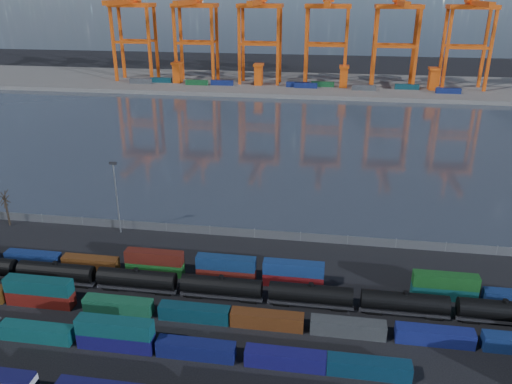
# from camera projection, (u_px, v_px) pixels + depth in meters

# --- Properties ---
(ground) EXTENTS (700.00, 700.00, 0.00)m
(ground) POSITION_uv_depth(u_px,v_px,m) (229.00, 315.00, 83.40)
(ground) COLOR black
(ground) RESTS_ON ground
(harbor_water) EXTENTS (700.00, 700.00, 0.00)m
(harbor_water) POSITION_uv_depth(u_px,v_px,m) (288.00, 139.00, 179.34)
(harbor_water) COLOR #2B333E
(harbor_water) RESTS_ON ground
(far_quay) EXTENTS (700.00, 70.00, 2.00)m
(far_quay) POSITION_uv_depth(u_px,v_px,m) (306.00, 85.00, 274.92)
(far_quay) COLOR #514F4C
(far_quay) RESTS_ON ground
(container_row_south) EXTENTS (127.56, 2.38, 5.08)m
(container_row_south) POSITION_uv_depth(u_px,v_px,m) (205.00, 347.00, 73.07)
(container_row_south) COLOR #474B4C
(container_row_south) RESTS_ON ground
(container_row_mid) EXTENTS (141.31, 2.39, 5.09)m
(container_row_mid) POSITION_uv_depth(u_px,v_px,m) (206.00, 312.00, 81.30)
(container_row_mid) COLOR #3C3E40
(container_row_mid) RESTS_ON ground
(container_row_north) EXTENTS (127.90, 2.25, 4.80)m
(container_row_north) POSITION_uv_depth(u_px,v_px,m) (256.00, 273.00, 91.89)
(container_row_north) COLOR #111359
(container_row_north) RESTS_ON ground
(tanker_string) EXTENTS (123.17, 3.15, 4.51)m
(tanker_string) POSITION_uv_depth(u_px,v_px,m) (179.00, 283.00, 88.12)
(tanker_string) COLOR black
(tanker_string) RESTS_ON ground
(waterfront_fence) EXTENTS (160.12, 0.12, 2.20)m
(waterfront_fence) POSITION_uv_depth(u_px,v_px,m) (255.00, 234.00, 108.60)
(waterfront_fence) COLOR #595B5E
(waterfront_fence) RESTS_ON ground
(bare_tree) EXTENTS (2.21, 2.30, 8.63)m
(bare_tree) POSITION_uv_depth(u_px,v_px,m) (7.00, 208.00, 113.15)
(bare_tree) COLOR black
(bare_tree) RESTS_ON ground
(yard_light_mast) EXTENTS (1.60, 0.40, 16.60)m
(yard_light_mast) POSITION_uv_depth(u_px,v_px,m) (116.00, 194.00, 107.88)
(yard_light_mast) COLOR slate
(yard_light_mast) RESTS_ON ground
(gantry_cranes) EXTENTS (198.25, 44.64, 60.46)m
(gantry_cranes) POSITION_uv_depth(u_px,v_px,m) (293.00, 16.00, 256.22)
(gantry_cranes) COLOR #E65110
(gantry_cranes) RESTS_ON ground
(quay_containers) EXTENTS (172.58, 10.99, 2.60)m
(quay_containers) POSITION_uv_depth(u_px,v_px,m) (284.00, 84.00, 262.32)
(quay_containers) COLOR navy
(quay_containers) RESTS_ON far_quay
(straddle_carriers) EXTENTS (140.00, 7.00, 11.10)m
(straddle_carriers) POSITION_uv_depth(u_px,v_px,m) (301.00, 75.00, 263.54)
(straddle_carriers) COLOR #E65110
(straddle_carriers) RESTS_ON far_quay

